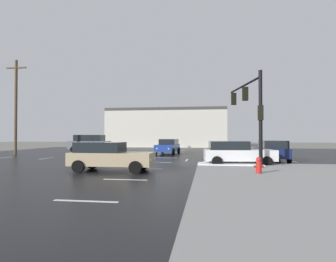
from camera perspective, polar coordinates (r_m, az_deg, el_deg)
name	(u,v)px	position (r m, az deg, el deg)	size (l,w,h in m)	color
ground_plane	(162,160)	(22.11, -1.29, -6.06)	(120.00, 120.00, 0.00)	slate
road_asphalt	(162,160)	(22.11, -1.29, -6.03)	(44.00, 44.00, 0.02)	black
snow_strip_curbside	(230,164)	(17.88, 12.69, -6.70)	(4.00, 1.60, 0.06)	white
lane_markings	(175,162)	(20.58, 1.42, -6.37)	(36.15, 36.15, 0.01)	silver
traffic_signal_mast	(250,104)	(19.12, 16.72, 5.35)	(1.41, 6.03, 5.78)	black
fire_hydrant	(259,165)	(14.05, 18.35, -6.74)	(0.48, 0.26, 0.79)	red
strip_building_background	(167,128)	(49.17, -0.13, 0.64)	(20.50, 8.00, 6.68)	beige
sedan_tan	(109,156)	(15.43, -12.12, -5.07)	(4.54, 2.02, 1.58)	tan
sedan_blue	(168,146)	(28.71, 0.00, -3.18)	(2.28, 4.63, 1.58)	navy
sedan_white	(236,153)	(18.55, 13.98, -4.37)	(4.64, 2.30, 1.58)	white
suv_grey	(89,143)	(34.71, -16.00, -2.37)	(4.90, 2.33, 2.03)	slate
sedan_navy	(271,150)	(22.23, 20.69, -3.76)	(2.06, 4.56, 1.58)	#141E47
utility_pole_far	(16,105)	(32.40, -29.05, 4.71)	(2.20, 0.28, 9.76)	brown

